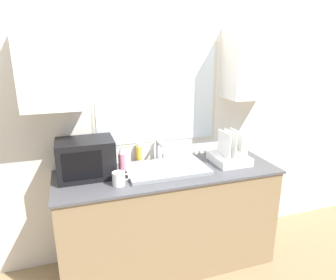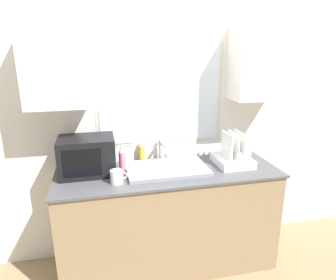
{
  "view_description": "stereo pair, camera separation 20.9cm",
  "coord_description": "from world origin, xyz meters",
  "px_view_note": "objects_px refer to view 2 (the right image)",
  "views": [
    {
      "loc": [
        -0.74,
        -1.89,
        1.89
      ],
      "look_at": [
        -0.01,
        0.28,
        1.19
      ],
      "focal_mm": 32.0,
      "sensor_mm": 36.0,
      "label": 1
    },
    {
      "loc": [
        -0.54,
        -1.95,
        1.89
      ],
      "look_at": [
        -0.01,
        0.28,
        1.19
      ],
      "focal_mm": 32.0,
      "sensor_mm": 36.0,
      "label": 2
    }
  ],
  "objects_px": {
    "faucet": "(162,149)",
    "microwave": "(87,156)",
    "soap_bottle": "(142,153)",
    "spray_bottle": "(122,159)",
    "dish_rack": "(234,157)",
    "mug_near_sink": "(117,177)"
  },
  "relations": [
    {
      "from": "microwave",
      "to": "mug_near_sink",
      "type": "bearing_deg",
      "value": -48.15
    },
    {
      "from": "faucet",
      "to": "dish_rack",
      "type": "bearing_deg",
      "value": -20.92
    },
    {
      "from": "spray_bottle",
      "to": "dish_rack",
      "type": "bearing_deg",
      "value": -2.86
    },
    {
      "from": "faucet",
      "to": "mug_near_sink",
      "type": "xyz_separation_m",
      "value": [
        -0.43,
        -0.38,
        -0.07
      ]
    },
    {
      "from": "faucet",
      "to": "dish_rack",
      "type": "height_order",
      "value": "dish_rack"
    },
    {
      "from": "spray_bottle",
      "to": "mug_near_sink",
      "type": "bearing_deg",
      "value": -106.94
    },
    {
      "from": "spray_bottle",
      "to": "soap_bottle",
      "type": "relative_size",
      "value": 1.32
    },
    {
      "from": "microwave",
      "to": "soap_bottle",
      "type": "xyz_separation_m",
      "value": [
        0.47,
        0.17,
        -0.07
      ]
    },
    {
      "from": "soap_bottle",
      "to": "mug_near_sink",
      "type": "height_order",
      "value": "soap_bottle"
    },
    {
      "from": "spray_bottle",
      "to": "mug_near_sink",
      "type": "height_order",
      "value": "spray_bottle"
    },
    {
      "from": "microwave",
      "to": "mug_near_sink",
      "type": "relative_size",
      "value": 3.36
    },
    {
      "from": "dish_rack",
      "to": "soap_bottle",
      "type": "relative_size",
      "value": 1.86
    },
    {
      "from": "dish_rack",
      "to": "spray_bottle",
      "type": "distance_m",
      "value": 0.97
    },
    {
      "from": "faucet",
      "to": "soap_bottle",
      "type": "relative_size",
      "value": 1.08
    },
    {
      "from": "faucet",
      "to": "microwave",
      "type": "height_order",
      "value": "microwave"
    },
    {
      "from": "microwave",
      "to": "spray_bottle",
      "type": "bearing_deg",
      "value": -8.24
    },
    {
      "from": "faucet",
      "to": "spray_bottle",
      "type": "distance_m",
      "value": 0.41
    },
    {
      "from": "faucet",
      "to": "dish_rack",
      "type": "relative_size",
      "value": 0.58
    },
    {
      "from": "faucet",
      "to": "mug_near_sink",
      "type": "relative_size",
      "value": 1.5
    },
    {
      "from": "faucet",
      "to": "microwave",
      "type": "distance_m",
      "value": 0.66
    },
    {
      "from": "spray_bottle",
      "to": "soap_bottle",
      "type": "distance_m",
      "value": 0.29
    },
    {
      "from": "microwave",
      "to": "mug_near_sink",
      "type": "xyz_separation_m",
      "value": [
        0.22,
        -0.24,
        -0.1
      ]
    }
  ]
}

